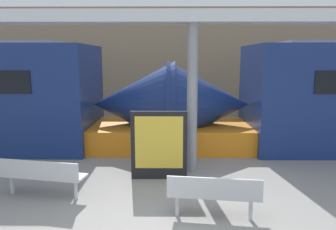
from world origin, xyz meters
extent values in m
cube|color=#9E8460|center=(0.00, 10.78, 2.50)|extent=(56.00, 0.20, 5.00)
cone|color=navy|center=(1.23, 5.39, 1.32)|extent=(2.51, 2.63, 2.63)
cube|color=orange|center=(1.47, 5.39, 0.35)|extent=(2.25, 2.46, 0.70)
cone|color=navy|center=(-1.02, 5.39, 1.32)|extent=(2.51, 2.63, 2.63)
cube|color=orange|center=(-1.26, 5.39, 0.35)|extent=(2.25, 2.46, 0.70)
cube|color=silver|center=(0.85, 0.71, 0.43)|extent=(1.60, 0.63, 0.04)
cube|color=silver|center=(0.82, 0.51, 0.62)|extent=(1.55, 0.23, 0.33)
cylinder|color=silver|center=(0.23, 0.79, 0.21)|extent=(0.07, 0.07, 0.41)
cylinder|color=silver|center=(1.47, 0.64, 0.21)|extent=(0.07, 0.07, 0.41)
cube|color=silver|center=(-2.42, 1.57, 0.43)|extent=(1.79, 0.76, 0.04)
cube|color=silver|center=(-2.46, 1.38, 0.62)|extent=(1.72, 0.36, 0.33)
cylinder|color=silver|center=(-3.10, 1.70, 0.21)|extent=(0.07, 0.07, 0.41)
cylinder|color=silver|center=(-1.73, 1.44, 0.21)|extent=(0.07, 0.07, 0.41)
cube|color=black|center=(-0.15, 2.54, 0.78)|extent=(1.26, 0.06, 1.56)
cube|color=gold|center=(-0.15, 2.51, 0.86)|extent=(1.07, 0.01, 1.18)
cylinder|color=gray|center=(0.61, 3.16, 1.75)|extent=(0.25, 0.25, 3.50)
cube|color=silver|center=(0.61, 3.16, 3.64)|extent=(28.00, 0.60, 0.28)
camera|label=1|loc=(0.12, -4.55, 2.70)|focal=35.00mm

